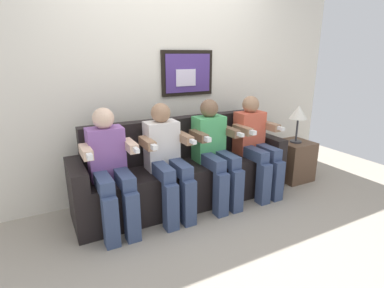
{
  "coord_description": "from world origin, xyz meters",
  "views": [
    {
      "loc": [
        -1.34,
        -2.38,
        1.56
      ],
      "look_at": [
        0.0,
        0.15,
        0.7
      ],
      "focal_mm": 28.21,
      "sensor_mm": 36.0,
      "label": 1
    }
  ],
  "objects_px": {
    "person_right_center": "(215,149)",
    "couch": "(184,174)",
    "person_left_center": "(167,157)",
    "person_rightmost": "(255,142)",
    "side_table_right": "(293,160)",
    "person_leftmost": "(110,166)",
    "table_lamp": "(299,114)"
  },
  "relations": [
    {
      "from": "person_left_center",
      "to": "person_leftmost",
      "type": "bearing_deg",
      "value": 180.0
    },
    {
      "from": "couch",
      "to": "person_left_center",
      "type": "height_order",
      "value": "person_left_center"
    },
    {
      "from": "person_leftmost",
      "to": "person_rightmost",
      "type": "distance_m",
      "value": 1.63
    },
    {
      "from": "couch",
      "to": "table_lamp",
      "type": "bearing_deg",
      "value": -4.79
    },
    {
      "from": "couch",
      "to": "person_rightmost",
      "type": "height_order",
      "value": "person_rightmost"
    },
    {
      "from": "person_left_center",
      "to": "table_lamp",
      "type": "bearing_deg",
      "value": 1.41
    },
    {
      "from": "person_rightmost",
      "to": "side_table_right",
      "type": "relative_size",
      "value": 2.22
    },
    {
      "from": "person_leftmost",
      "to": "table_lamp",
      "type": "distance_m",
      "value": 2.32
    },
    {
      "from": "side_table_right",
      "to": "person_rightmost",
      "type": "bearing_deg",
      "value": -174.94
    },
    {
      "from": "person_right_center",
      "to": "side_table_right",
      "type": "xyz_separation_m",
      "value": [
        1.24,
        0.06,
        -0.36
      ]
    },
    {
      "from": "person_right_center",
      "to": "couch",
      "type": "bearing_deg",
      "value": 148.16
    },
    {
      "from": "couch",
      "to": "person_right_center",
      "type": "relative_size",
      "value": 2.09
    },
    {
      "from": "person_leftmost",
      "to": "person_left_center",
      "type": "xyz_separation_m",
      "value": [
        0.54,
        0.0,
        0.0
      ]
    },
    {
      "from": "couch",
      "to": "person_right_center",
      "type": "height_order",
      "value": "person_right_center"
    },
    {
      "from": "person_leftmost",
      "to": "side_table_right",
      "type": "bearing_deg",
      "value": 1.52
    },
    {
      "from": "person_rightmost",
      "to": "table_lamp",
      "type": "xyz_separation_m",
      "value": [
        0.68,
        0.04,
        0.25
      ]
    },
    {
      "from": "table_lamp",
      "to": "couch",
      "type": "bearing_deg",
      "value": 175.21
    },
    {
      "from": "couch",
      "to": "person_leftmost",
      "type": "bearing_deg",
      "value": -168.31
    },
    {
      "from": "person_leftmost",
      "to": "couch",
      "type": "bearing_deg",
      "value": 11.69
    },
    {
      "from": "person_right_center",
      "to": "table_lamp",
      "type": "height_order",
      "value": "person_right_center"
    },
    {
      "from": "person_right_center",
      "to": "side_table_right",
      "type": "relative_size",
      "value": 2.22
    },
    {
      "from": "couch",
      "to": "side_table_right",
      "type": "height_order",
      "value": "couch"
    },
    {
      "from": "couch",
      "to": "side_table_right",
      "type": "distance_m",
      "value": 1.51
    },
    {
      "from": "person_rightmost",
      "to": "side_table_right",
      "type": "xyz_separation_m",
      "value": [
        0.69,
        0.06,
        -0.36
      ]
    },
    {
      "from": "side_table_right",
      "to": "table_lamp",
      "type": "distance_m",
      "value": 0.61
    },
    {
      "from": "person_rightmost",
      "to": "side_table_right",
      "type": "height_order",
      "value": "person_rightmost"
    },
    {
      "from": "person_right_center",
      "to": "side_table_right",
      "type": "bearing_deg",
      "value": 2.84
    },
    {
      "from": "person_left_center",
      "to": "person_rightmost",
      "type": "bearing_deg",
      "value": 0.0
    },
    {
      "from": "person_leftmost",
      "to": "person_right_center",
      "type": "distance_m",
      "value": 1.09
    },
    {
      "from": "couch",
      "to": "person_rightmost",
      "type": "bearing_deg",
      "value": -11.69
    },
    {
      "from": "couch",
      "to": "person_left_center",
      "type": "distance_m",
      "value": 0.43
    },
    {
      "from": "person_right_center",
      "to": "table_lamp",
      "type": "xyz_separation_m",
      "value": [
        1.22,
        0.04,
        0.25
      ]
    }
  ]
}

